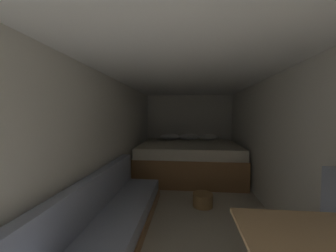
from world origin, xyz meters
The scene contains 8 objects.
ground_plane centered at (0.00, 2.30, 0.00)m, with size 7.46×7.46×0.00m, color #B2A893.
wall_back centered at (0.00, 5.05, 0.98)m, with size 2.42×0.05×1.97m, color silver.
wall_left centered at (-1.18, 2.30, 0.98)m, with size 0.05×5.46×1.97m, color silver.
wall_right centered at (1.18, 2.30, 0.98)m, with size 0.05×5.46×1.97m, color silver.
ceiling_slab centered at (0.00, 2.30, 1.99)m, with size 2.42×5.46×0.05m, color white.
bed centered at (0.00, 4.11, 0.39)m, with size 2.20×1.78×0.93m.
sofa_left centered at (-0.88, 1.51, 0.23)m, with size 0.63×2.81×0.73m.
wicker_basket centered at (0.21, 2.62, 0.10)m, with size 0.31×0.31×0.20m.
Camera 1 is at (-0.02, -0.37, 1.40)m, focal length 20.79 mm.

